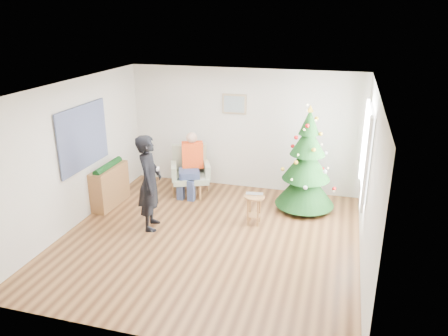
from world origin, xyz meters
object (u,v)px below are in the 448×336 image
(standing_man, at_px, (150,183))
(christmas_tree, at_px, (307,164))
(armchair, at_px, (191,177))
(stool, at_px, (254,209))
(console, at_px, (110,186))

(standing_man, bearing_deg, christmas_tree, -73.51)
(armchair, height_order, standing_man, standing_man)
(christmas_tree, xyz_separation_m, standing_man, (-2.57, -1.52, -0.07))
(stool, height_order, armchair, armchair)
(console, bearing_deg, christmas_tree, 14.88)
(armchair, relative_size, console, 1.02)
(standing_man, relative_size, console, 1.73)
(christmas_tree, bearing_deg, console, -167.20)
(console, bearing_deg, armchair, 38.36)
(armchair, bearing_deg, standing_man, -117.88)
(christmas_tree, xyz_separation_m, console, (-3.77, -0.86, -0.54))
(christmas_tree, bearing_deg, armchair, 176.82)
(armchair, bearing_deg, stool, -55.62)
(christmas_tree, height_order, console, christmas_tree)
(armchair, xyz_separation_m, standing_man, (-0.15, -1.66, 0.49))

